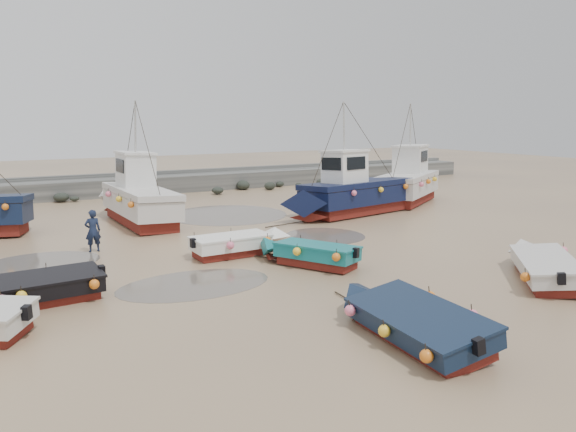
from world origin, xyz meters
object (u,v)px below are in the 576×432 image
at_px(cabin_boat_1, 136,197).
at_px(dinghy_3, 545,263).
at_px(cabin_boat_2, 350,191).
at_px(dinghy_1, 412,316).
at_px(dinghy_2, 308,251).
at_px(dinghy_4, 21,288).
at_px(dinghy_5, 239,241).
at_px(cabin_boat_3, 410,181).
at_px(person, 94,252).

bearing_deg(cabin_boat_1, dinghy_3, -63.07).
relative_size(dinghy_3, cabin_boat_2, 0.53).
relative_size(dinghy_1, cabin_boat_1, 0.65).
distance_m(dinghy_2, dinghy_4, 9.63).
bearing_deg(dinghy_5, dinghy_3, 41.54).
xyz_separation_m(dinghy_3, cabin_boat_2, (1.51, 13.44, 0.81)).
relative_size(dinghy_4, cabin_boat_3, 0.72).
bearing_deg(dinghy_5, dinghy_4, -74.44).
xyz_separation_m(dinghy_3, dinghy_4, (-15.72, 5.62, 0.01)).
bearing_deg(cabin_boat_3, dinghy_1, -73.84).
height_order(dinghy_1, dinghy_5, same).
bearing_deg(dinghy_3, cabin_boat_1, 160.95).
relative_size(cabin_boat_1, person, 5.64).
relative_size(dinghy_3, person, 3.06).
height_order(cabin_boat_3, person, cabin_boat_3).
xyz_separation_m(dinghy_1, dinghy_2, (1.34, 7.13, 0.02)).
bearing_deg(cabin_boat_3, dinghy_3, -59.03).
bearing_deg(cabin_boat_2, dinghy_5, 109.58).
bearing_deg(cabin_boat_2, cabin_boat_3, -81.68).
distance_m(dinghy_4, cabin_boat_3, 25.54).
relative_size(cabin_boat_1, cabin_boat_3, 1.15).
distance_m(dinghy_1, cabin_boat_2, 17.60).
distance_m(dinghy_4, cabin_boat_2, 18.94).
distance_m(cabin_boat_2, person, 14.29).
xyz_separation_m(dinghy_4, person, (3.13, 5.93, -0.55)).
height_order(dinghy_5, cabin_boat_2, cabin_boat_2).
relative_size(dinghy_1, dinghy_4, 1.04).
bearing_deg(cabin_boat_3, cabin_boat_2, -103.65).
xyz_separation_m(dinghy_1, person, (-5.17, 13.25, -0.54)).
height_order(cabin_boat_1, person, cabin_boat_1).
bearing_deg(dinghy_2, dinghy_5, 91.19).
height_order(dinghy_3, person, dinghy_3).
bearing_deg(dinghy_4, person, -32.39).
relative_size(dinghy_3, dinghy_5, 1.00).
bearing_deg(dinghy_2, dinghy_3, -70.67).
height_order(dinghy_3, cabin_boat_2, cabin_boat_2).
height_order(dinghy_3, cabin_boat_3, cabin_boat_3).
relative_size(dinghy_2, cabin_boat_2, 0.48).
height_order(dinghy_4, person, dinghy_4).
distance_m(cabin_boat_2, cabin_boat_3, 6.62).
relative_size(dinghy_4, person, 3.52).
xyz_separation_m(dinghy_5, cabin_boat_2, (9.17, 5.32, 0.78)).
bearing_deg(dinghy_4, cabin_boat_2, -70.17).
relative_size(dinghy_5, cabin_boat_3, 0.63).
bearing_deg(dinghy_1, person, 116.03).
height_order(dinghy_1, dinghy_3, same).
distance_m(dinghy_1, person, 14.23).
bearing_deg(dinghy_1, dinghy_3, 17.61).
relative_size(dinghy_2, dinghy_4, 0.79).
relative_size(cabin_boat_2, cabin_boat_3, 1.18).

